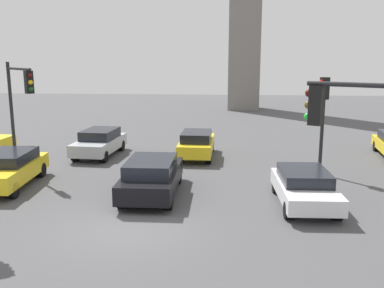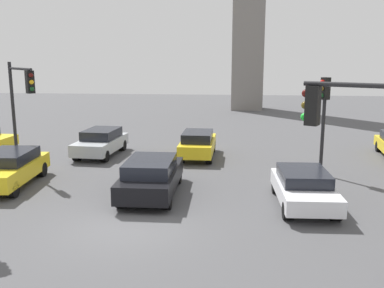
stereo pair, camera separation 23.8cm
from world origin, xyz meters
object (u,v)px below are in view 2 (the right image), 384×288
object	(u,v)px
traffic_light_3	(324,107)
car_7	(304,187)
car_1	(198,144)
car_3	(151,176)
car_6	(8,168)
traffic_light_1	(21,96)
traffic_light_0	(359,136)
car_0	(101,142)

from	to	relation	value
traffic_light_3	car_7	bearing A→B (deg)	39.99
car_1	car_3	distance (m)	6.76
car_6	car_7	bearing A→B (deg)	80.04
car_6	car_1	bearing A→B (deg)	124.28
traffic_light_3	car_1	size ratio (longest dim) A/B	1.08
car_6	car_7	xyz separation A→B (m)	(12.14, -1.34, -0.08)
traffic_light_3	car_7	xyz separation A→B (m)	(-1.46, -4.34, -2.48)
car_1	car_3	xyz separation A→B (m)	(-1.32, -6.63, 0.02)
traffic_light_1	car_7	size ratio (longest dim) A/B	1.22
car_3	car_6	xyz separation A→B (m)	(-6.30, 0.69, -0.01)
traffic_light_0	car_0	bearing A→B (deg)	-21.87
traffic_light_1	traffic_light_0	bearing A→B (deg)	10.65
traffic_light_3	car_3	xyz separation A→B (m)	(-7.30, -3.69, -2.39)
car_7	car_0	bearing A→B (deg)	-128.30
traffic_light_3	car_0	world-z (taller)	traffic_light_3
traffic_light_1	car_0	bearing A→B (deg)	98.84
traffic_light_1	car_3	world-z (taller)	traffic_light_1
traffic_light_3	car_7	world-z (taller)	traffic_light_3
traffic_light_1	car_6	size ratio (longest dim) A/B	1.13
traffic_light_0	car_6	distance (m)	14.31
car_1	car_6	world-z (taller)	car_6
traffic_light_1	car_0	distance (m)	5.28
traffic_light_1	traffic_light_3	distance (m)	14.04
traffic_light_1	car_1	world-z (taller)	traffic_light_1
traffic_light_1	car_1	bearing A→B (deg)	68.68
car_1	car_7	bearing A→B (deg)	-147.19
traffic_light_3	car_1	world-z (taller)	traffic_light_3
car_6	car_7	size ratio (longest dim) A/B	1.08
traffic_light_0	traffic_light_1	xyz separation A→B (m)	(-12.91, 8.79, 0.08)
traffic_light_0	car_3	distance (m)	8.86
traffic_light_1	traffic_light_3	world-z (taller)	traffic_light_1
car_3	car_7	size ratio (longest dim) A/B	1.13
car_1	car_0	bearing A→B (deg)	90.61
car_3	car_6	bearing A→B (deg)	83.36
car_1	car_7	size ratio (longest dim) A/B	0.98
traffic_light_0	car_6	world-z (taller)	traffic_light_0
car_1	car_6	distance (m)	9.67
traffic_light_3	car_7	distance (m)	5.21
traffic_light_0	traffic_light_3	world-z (taller)	traffic_light_0
traffic_light_0	car_1	bearing A→B (deg)	-40.09
traffic_light_0	car_1	xyz separation A→B (m)	(-4.87, 12.33, -2.79)
car_0	car_3	xyz separation A→B (m)	(4.11, -6.67, 0.03)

